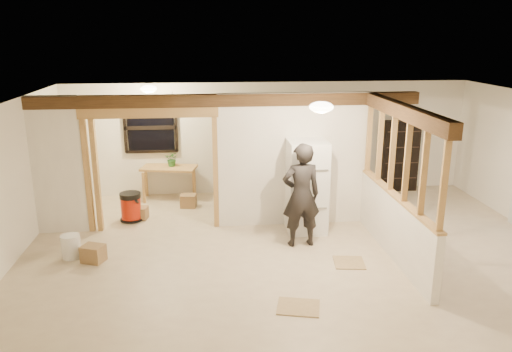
{
  "coord_description": "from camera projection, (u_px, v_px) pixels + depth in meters",
  "views": [
    {
      "loc": [
        -1.4,
        -7.7,
        3.53
      ],
      "look_at": [
        -0.58,
        0.4,
        1.19
      ],
      "focal_mm": 35.0,
      "sensor_mm": 36.0,
      "label": 1
    }
  ],
  "objects": [
    {
      "name": "floor",
      "position": [
        292.0,
        249.0,
        8.48
      ],
      "size": [
        9.0,
        6.5,
        0.01
      ],
      "primitive_type": "cube",
      "color": "beige",
      "rests_on": "ground"
    },
    {
      "name": "ceiling",
      "position": [
        295.0,
        102.0,
        7.79
      ],
      "size": [
        9.0,
        6.5,
        0.01
      ],
      "primitive_type": "cube",
      "color": "white"
    },
    {
      "name": "wall_back",
      "position": [
        269.0,
        138.0,
        11.24
      ],
      "size": [
        9.0,
        0.01,
        2.5
      ],
      "primitive_type": "cube",
      "color": "white",
      "rests_on": "floor"
    },
    {
      "name": "wall_front",
      "position": [
        350.0,
        268.0,
        5.02
      ],
      "size": [
        9.0,
        0.01,
        2.5
      ],
      "primitive_type": "cube",
      "color": "white",
      "rests_on": "floor"
    },
    {
      "name": "wall_left",
      "position": [
        6.0,
        186.0,
        7.69
      ],
      "size": [
        0.01,
        6.5,
        2.5
      ],
      "primitive_type": "cube",
      "color": "white",
      "rests_on": "floor"
    },
    {
      "name": "partition_left_stub",
      "position": [
        58.0,
        166.0,
        8.88
      ],
      "size": [
        0.9,
        0.12,
        2.5
      ],
      "primitive_type": "cube",
      "color": "white",
      "rests_on": "floor"
    },
    {
      "name": "partition_center",
      "position": [
        293.0,
        160.0,
        9.3
      ],
      "size": [
        2.8,
        0.12,
        2.5
      ],
      "primitive_type": "cube",
      "color": "white",
      "rests_on": "floor"
    },
    {
      "name": "doorway_frame",
      "position": [
        152.0,
        172.0,
        9.09
      ],
      "size": [
        2.46,
        0.14,
        2.2
      ],
      "primitive_type": "cube",
      "color": "#B2884B",
      "rests_on": "floor"
    },
    {
      "name": "header_beam_back",
      "position": [
        228.0,
        100.0,
        8.87
      ],
      "size": [
        7.0,
        0.18,
        0.22
      ],
      "primitive_type": "cube",
      "color": "#4A3019",
      "rests_on": "ceiling"
    },
    {
      "name": "header_beam_right",
      "position": [
        403.0,
        111.0,
        7.59
      ],
      "size": [
        0.18,
        3.3,
        0.22
      ],
      "primitive_type": "cube",
      "color": "#4A3019",
      "rests_on": "ceiling"
    },
    {
      "name": "pony_wall",
      "position": [
        394.0,
        226.0,
        8.11
      ],
      "size": [
        0.12,
        3.2,
        1.0
      ],
      "primitive_type": "cube",
      "color": "white",
      "rests_on": "floor"
    },
    {
      "name": "stud_partition",
      "position": [
        400.0,
        157.0,
        7.79
      ],
      "size": [
        0.14,
        3.2,
        1.32
      ],
      "primitive_type": "cube",
      "color": "#B2884B",
      "rests_on": "pony_wall"
    },
    {
      "name": "window_back",
      "position": [
        151.0,
        128.0,
        10.83
      ],
      "size": [
        1.12,
        0.1,
        1.1
      ],
      "primitive_type": "cube",
      "color": "black",
      "rests_on": "wall_back"
    },
    {
      "name": "ceiling_dome_main",
      "position": [
        321.0,
        107.0,
        7.34
      ],
      "size": [
        0.36,
        0.36,
        0.16
      ],
      "primitive_type": "ellipsoid",
      "color": "#FFEABF",
      "rests_on": "ceiling"
    },
    {
      "name": "ceiling_dome_util",
      "position": [
        148.0,
        89.0,
        9.75
      ],
      "size": [
        0.32,
        0.32,
        0.14
      ],
      "primitive_type": "ellipsoid",
      "color": "#FFEABF",
      "rests_on": "ceiling"
    },
    {
      "name": "hanging_bulb",
      "position": [
        173.0,
        109.0,
        9.21
      ],
      "size": [
        0.07,
        0.07,
        0.07
      ],
      "primitive_type": "ellipsoid",
      "color": "#FFD88C",
      "rests_on": "ceiling"
    },
    {
      "name": "refrigerator",
      "position": [
        307.0,
        187.0,
        9.05
      ],
      "size": [
        0.7,
        0.68,
        1.69
      ],
      "primitive_type": "cube",
      "color": "white",
      "rests_on": "floor"
    },
    {
      "name": "woman",
      "position": [
        301.0,
        195.0,
        8.4
      ],
      "size": [
        0.69,
        0.49,
        1.8
      ],
      "primitive_type": "imported",
      "rotation": [
        0.0,
        0.0,
        3.23
      ],
      "color": "#292625",
      "rests_on": "floor"
    },
    {
      "name": "work_table",
      "position": [
        170.0,
        183.0,
        10.94
      ],
      "size": [
        1.26,
        0.81,
        0.73
      ],
      "primitive_type": "cube",
      "rotation": [
        0.0,
        0.0,
        -0.21
      ],
      "color": "#B2884B",
      "rests_on": "floor"
    },
    {
      "name": "potted_plant",
      "position": [
        172.0,
        159.0,
        10.84
      ],
      "size": [
        0.33,
        0.3,
        0.33
      ],
      "primitive_type": "imported",
      "rotation": [
        0.0,
        0.0,
        -0.18
      ],
      "color": "#255724",
      "rests_on": "work_table"
    },
    {
      "name": "shop_vac",
      "position": [
        131.0,
        207.0,
        9.68
      ],
      "size": [
        0.52,
        0.52,
        0.57
      ],
      "primitive_type": "cylinder",
      "rotation": [
        0.0,
        0.0,
        -0.21
      ],
      "color": "#AB1B07",
      "rests_on": "floor"
    },
    {
      "name": "bookshelf",
      "position": [
        400.0,
        156.0,
        11.46
      ],
      "size": [
        0.82,
        0.27,
        1.63
      ],
      "primitive_type": "cube",
      "color": "black",
      "rests_on": "floor"
    },
    {
      "name": "bucket",
      "position": [
        71.0,
        246.0,
        8.1
      ],
      "size": [
        0.34,
        0.34,
        0.39
      ],
      "primitive_type": "cylinder",
      "rotation": [
        0.0,
        0.0,
        -0.13
      ],
      "color": "silver",
      "rests_on": "floor"
    },
    {
      "name": "box_util_a",
      "position": [
        188.0,
        201.0,
        10.48
      ],
      "size": [
        0.35,
        0.32,
        0.27
      ],
      "primitive_type": "cube",
      "rotation": [
        0.0,
        0.0,
        -0.15
      ],
      "color": "olive",
      "rests_on": "floor"
    },
    {
      "name": "box_util_b",
      "position": [
        141.0,
        213.0,
        9.81
      ],
      "size": [
        0.3,
        0.3,
        0.24
      ],
      "primitive_type": "cube",
      "rotation": [
        0.0,
        0.0,
        -0.18
      ],
      "color": "olive",
      "rests_on": "floor"
    },
    {
      "name": "box_front",
      "position": [
        93.0,
        254.0,
        7.97
      ],
      "size": [
        0.41,
        0.38,
        0.27
      ],
      "primitive_type": "cube",
      "rotation": [
        0.0,
        0.0,
        -0.38
      ],
      "color": "olive",
      "rests_on": "floor"
    },
    {
      "name": "floor_panel_near",
      "position": [
        349.0,
        263.0,
        7.95
      ],
      "size": [
        0.53,
        0.53,
        0.02
      ],
      "primitive_type": "cube",
      "rotation": [
        0.0,
        0.0,
        -0.14
      ],
      "color": "tan",
      "rests_on": "floor"
    },
    {
      "name": "floor_panel_far",
      "position": [
        298.0,
        307.0,
        6.65
      ],
      "size": [
        0.65,
        0.57,
        0.02
      ],
      "primitive_type": "cube",
      "rotation": [
        0.0,
        0.0,
        -0.24
      ],
      "color": "tan",
      "rests_on": "floor"
    }
  ]
}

